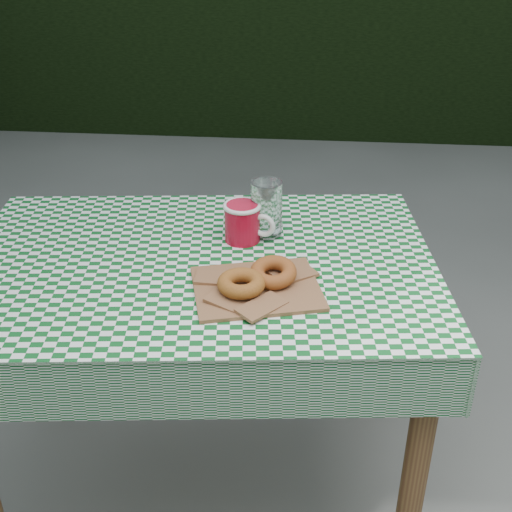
{
  "coord_description": "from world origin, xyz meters",
  "views": [
    {
      "loc": [
        0.08,
        -1.54,
        1.56
      ],
      "look_at": [
        -0.05,
        -0.18,
        0.79
      ],
      "focal_mm": 46.64,
      "sensor_mm": 36.0,
      "label": 1
    }
  ],
  "objects_px": {
    "paper_bag": "(257,287)",
    "drinking_glass": "(266,209)",
    "table": "(205,382)",
    "coffee_mug": "(242,222)"
  },
  "relations": [
    {
      "from": "table",
      "to": "coffee_mug",
      "type": "bearing_deg",
      "value": 45.55
    },
    {
      "from": "paper_bag",
      "to": "drinking_glass",
      "type": "distance_m",
      "value": 0.28
    },
    {
      "from": "paper_bag",
      "to": "coffee_mug",
      "type": "xyz_separation_m",
      "value": [
        -0.06,
        0.24,
        0.04
      ]
    },
    {
      "from": "drinking_glass",
      "to": "table",
      "type": "bearing_deg",
      "value": -134.18
    },
    {
      "from": "table",
      "to": "drinking_glass",
      "type": "bearing_deg",
      "value": 39.8
    },
    {
      "from": "table",
      "to": "paper_bag",
      "type": "relative_size",
      "value": 4.01
    },
    {
      "from": "coffee_mug",
      "to": "drinking_glass",
      "type": "xyz_separation_m",
      "value": [
        0.06,
        0.04,
        0.02
      ]
    },
    {
      "from": "table",
      "to": "drinking_glass",
      "type": "height_order",
      "value": "drinking_glass"
    },
    {
      "from": "drinking_glass",
      "to": "paper_bag",
      "type": "bearing_deg",
      "value": -90.07
    },
    {
      "from": "coffee_mug",
      "to": "table",
      "type": "bearing_deg",
      "value": -114.85
    }
  ]
}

